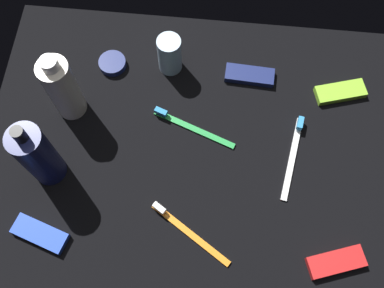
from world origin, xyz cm
name	(u,v)px	position (x,y,z in cm)	size (l,w,h in cm)	color
ground_plane	(192,151)	(0.00, 0.00, -0.60)	(84.00, 64.00, 1.20)	black
lotion_bottle	(38,155)	(-27.35, -7.09, 8.48)	(6.30, 6.30, 19.38)	#191E4E
bodywash_bottle	(62,88)	(-25.82, 7.06, 8.18)	(6.03, 6.03, 17.88)	silver
deodorant_stick	(170,54)	(-6.54, 18.97, 4.60)	(5.00, 5.00, 9.21)	silver
toothbrush_white	(293,153)	(20.27, 1.01, 0.61)	(4.25, 17.94, 2.10)	white
toothbrush_green	(189,126)	(-1.10, 4.84, 0.61)	(17.30, 7.36, 2.10)	green
toothbrush_orange	(186,230)	(0.43, -16.40, 0.61)	(15.80, 10.73, 2.10)	orange
snack_bar_navy	(250,75)	(10.63, 17.91, 0.75)	(10.40, 4.00, 1.50)	navy
snack_bar_lime	(340,92)	(29.87, 15.72, 0.75)	(10.40, 4.00, 1.50)	#8CD133
snack_bar_red	(336,262)	(28.24, -19.57, 0.75)	(10.40, 4.00, 1.50)	red
snack_bar_blue	(40,234)	(-26.48, -19.76, 0.75)	(10.40, 4.00, 1.50)	blue
cream_tin_left	(112,63)	(-19.07, 17.95, 0.78)	(5.83, 5.83, 1.56)	navy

